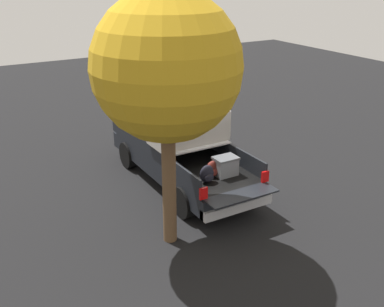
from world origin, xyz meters
name	(u,v)px	position (x,y,z in m)	size (l,w,h in m)	color
ground_plane	(182,182)	(0.00, 0.00, 0.00)	(40.00, 40.00, 0.00)	black
pickup_truck	(175,146)	(0.36, 0.00, 0.97)	(6.05, 2.07, 2.23)	black
tree_background	(167,68)	(-2.48, 1.67, 3.93)	(3.03, 3.03, 5.47)	brown
trash_can	(172,117)	(4.17, -1.92, 0.50)	(0.60, 0.60, 0.98)	#3F4C66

